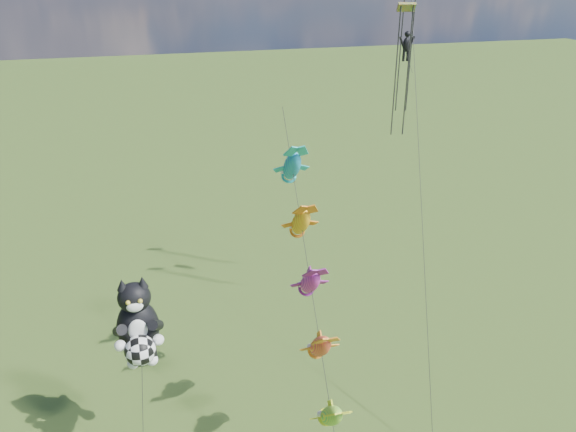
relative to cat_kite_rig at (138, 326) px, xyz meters
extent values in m
cylinder|color=black|center=(-0.29, -1.32, -4.65)|extent=(0.61, 2.69, 5.76)
ellipsoid|color=black|center=(0.00, 0.30, -0.25)|extent=(2.39, 2.09, 3.05)
ellipsoid|color=black|center=(0.00, 0.20, 1.56)|extent=(1.87, 1.75, 1.55)
cone|color=black|center=(-0.48, 0.20, 2.37)|extent=(0.63, 0.63, 0.57)
cone|color=black|center=(0.48, 0.20, 2.37)|extent=(0.63, 0.63, 0.57)
ellipsoid|color=white|center=(0.00, -0.42, 1.42)|extent=(0.86, 0.55, 0.55)
ellipsoid|color=white|center=(0.00, -0.42, 0.03)|extent=(1.01, 0.54, 1.26)
sphere|color=gold|center=(-0.29, -0.49, 1.73)|extent=(0.23, 0.23, 0.23)
sphere|color=gold|center=(0.29, -0.49, 1.73)|extent=(0.23, 0.23, 0.23)
sphere|color=white|center=(-0.91, -0.71, -0.49)|extent=(0.57, 0.57, 0.57)
sphere|color=white|center=(0.91, -0.71, -0.49)|extent=(0.57, 0.57, 0.57)
sphere|color=white|center=(-0.48, 0.15, -2.31)|extent=(0.61, 0.61, 0.61)
sphere|color=white|center=(0.48, 0.15, -2.31)|extent=(0.61, 0.61, 0.61)
sphere|color=white|center=(0.00, -0.99, -0.73)|extent=(1.52, 1.52, 1.52)
cylinder|color=black|center=(8.57, -1.96, 0.78)|extent=(0.95, 15.81, 16.62)
ellipsoid|color=green|center=(8.37, -5.44, -2.87)|extent=(1.05, 2.57, 2.58)
ellipsoid|color=red|center=(8.50, -3.23, -0.55)|extent=(1.05, 2.57, 2.58)
ellipsoid|color=#D833A9|center=(8.63, -1.02, 1.77)|extent=(1.05, 2.57, 2.58)
ellipsoid|color=yellow|center=(8.75, 1.19, 4.10)|extent=(1.05, 2.57, 2.58)
ellipsoid|color=blue|center=(8.88, 3.40, 6.42)|extent=(1.05, 2.57, 2.58)
cylinder|color=black|center=(16.62, 2.96, 3.87)|extent=(4.62, 16.47, 22.81)
cube|color=#1BA65A|center=(17.38, 8.42, 14.01)|extent=(1.19, 0.89, 0.56)
cylinder|color=black|center=(17.01, 8.42, 10.00)|extent=(0.08, 0.08, 8.02)
cylinder|color=black|center=(17.76, 8.42, 10.00)|extent=(0.08, 0.08, 8.02)
cylinder|color=black|center=(18.56, 11.18, 11.37)|extent=(0.08, 0.08, 9.11)
cylinder|color=black|center=(19.28, 11.18, 11.37)|extent=(0.08, 0.08, 9.11)
camera|label=1|loc=(1.15, -24.21, 16.52)|focal=35.00mm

